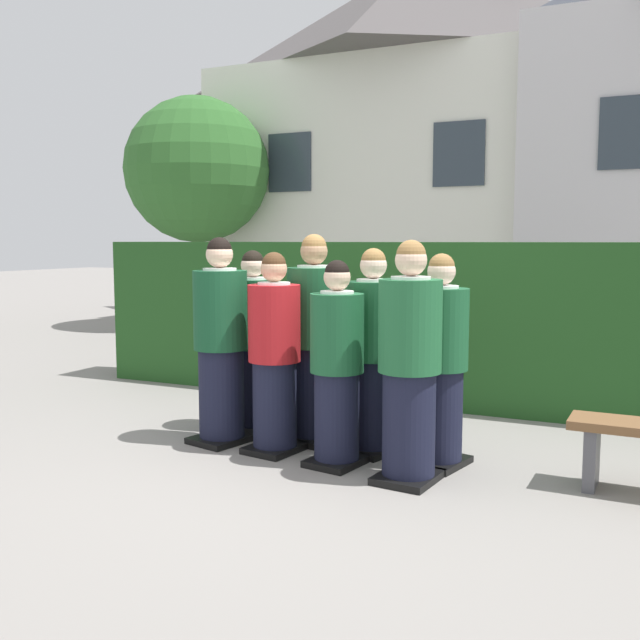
# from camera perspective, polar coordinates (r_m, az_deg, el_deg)

# --- Properties ---
(ground_plane) EXTENTS (60.00, 60.00, 0.00)m
(ground_plane) POSITION_cam_1_polar(r_m,az_deg,el_deg) (5.66, -1.02, -10.85)
(ground_plane) COLOR gray
(student_front_row_0) EXTENTS (0.49, 0.56, 1.69)m
(student_front_row_0) POSITION_cam_1_polar(r_m,az_deg,el_deg) (6.02, -7.78, -2.01)
(student_front_row_0) COLOR black
(student_front_row_0) RESTS_ON ground
(student_in_red_blazer) EXTENTS (0.43, 0.50, 1.58)m
(student_in_red_blazer) POSITION_cam_1_polar(r_m,az_deg,el_deg) (5.71, -3.59, -2.99)
(student_in_red_blazer) COLOR black
(student_in_red_blazer) RESTS_ON ground
(student_front_row_2) EXTENTS (0.42, 0.52, 1.53)m
(student_front_row_2) POSITION_cam_1_polar(r_m,az_deg,el_deg) (5.37, 1.33, -3.85)
(student_front_row_2) COLOR black
(student_front_row_2) RESTS_ON ground
(student_front_row_3) EXTENTS (0.43, 0.55, 1.67)m
(student_front_row_3) POSITION_cam_1_polar(r_m,az_deg,el_deg) (5.03, 7.03, -3.74)
(student_front_row_3) COLOR black
(student_front_row_3) RESTS_ON ground
(student_rear_row_0) EXTENTS (0.42, 0.50, 1.58)m
(student_rear_row_0) POSITION_cam_1_polar(r_m,az_deg,el_deg) (6.40, -5.23, -1.98)
(student_rear_row_0) COLOR black
(student_rear_row_0) RESTS_ON ground
(student_rear_row_1) EXTENTS (0.50, 0.58, 1.72)m
(student_rear_row_1) POSITION_cam_1_polar(r_m,az_deg,el_deg) (6.02, -0.46, -1.83)
(student_rear_row_1) COLOR black
(student_rear_row_1) RESTS_ON ground
(student_rear_row_2) EXTENTS (0.47, 0.54, 1.61)m
(student_rear_row_2) POSITION_cam_1_polar(r_m,az_deg,el_deg) (5.70, 4.15, -2.86)
(student_rear_row_2) COLOR black
(student_rear_row_2) RESTS_ON ground
(student_rear_row_3) EXTENTS (0.45, 0.51, 1.57)m
(student_rear_row_3) POSITION_cam_1_polar(r_m,az_deg,el_deg) (5.42, 9.37, -3.58)
(student_rear_row_3) COLOR black
(student_rear_row_3) RESTS_ON ground
(hedge) EXTENTS (7.11, 0.70, 1.65)m
(hedge) POSITION_cam_1_polar(r_m,az_deg,el_deg) (7.60, 6.73, -0.14)
(hedge) COLOR #214C1E
(hedge) RESTS_ON ground
(school_building_main) EXTENTS (7.71, 4.75, 7.25)m
(school_building_main) POSITION_cam_1_polar(r_m,az_deg,el_deg) (15.68, 7.06, 13.74)
(school_building_main) COLOR silver
(school_building_main) RESTS_ON ground
(oak_tree_left) EXTENTS (2.74, 2.74, 4.36)m
(oak_tree_left) POSITION_cam_1_polar(r_m,az_deg,el_deg) (14.25, -9.61, 11.47)
(oak_tree_left) COLOR brown
(oak_tree_left) RESTS_ON ground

